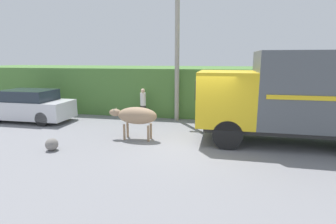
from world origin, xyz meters
name	(u,v)px	position (x,y,z in m)	size (l,w,h in m)	color
ground_plane	(197,145)	(0.00, 0.00, 0.00)	(60.00, 60.00, 0.00)	gray
hillside_embankment	(209,89)	(0.00, 7.02, 1.27)	(32.00, 6.02, 2.55)	#4C7A38
cargo_truck	(300,95)	(3.48, 0.82, 1.81)	(6.74, 2.39, 3.32)	#2D2D2D
brown_cow	(136,116)	(-2.36, 0.24, 0.92)	(1.90, 0.65, 1.26)	#9E7F60
parked_suv	(28,106)	(-8.56, 2.00, 0.76)	(4.28, 1.74, 1.56)	silver
pedestrian_on_hill	(143,102)	(-3.09, 3.47, 0.89)	(0.37, 0.37, 1.59)	#38332D
utility_pole	(177,49)	(-1.41, 3.74, 3.49)	(0.90, 0.22, 6.75)	#9E998E
roadside_rock	(52,144)	(-4.75, -1.58, 0.21)	(0.42, 0.42, 0.42)	gray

